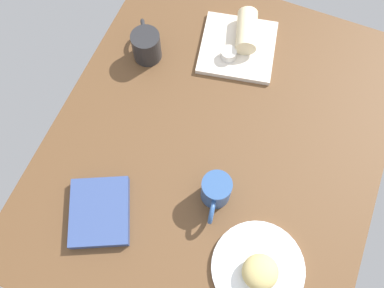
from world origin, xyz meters
TOP-DOWN VIEW (x-y plane):
  - dining_table at (0.00, 0.00)cm, footprint 110.00×90.00cm
  - round_plate at (27.36, 21.56)cm, footprint 23.05×23.05cm
  - scone_pastry at (28.53, 22.02)cm, footprint 12.29×12.30cm
  - square_plate at (-31.81, -4.92)cm, footprint 26.06×26.06cm
  - sauce_cup at (-27.01, -6.29)cm, footprint 4.68×4.68cm
  - breakfast_wrap at (-35.64, -3.83)cm, footprint 14.47×9.63cm
  - book_stack at (29.64, -20.59)cm, footprint 22.31×21.02cm
  - coffee_mug at (14.34, 5.27)cm, footprint 12.69×7.68cm
  - second_mug at (-19.67, -29.59)cm, footprint 12.34×9.60cm

SIDE VIEW (x-z plane):
  - dining_table at x=0.00cm, z-range 0.00..4.00cm
  - round_plate at x=27.36cm, z-range 4.00..5.40cm
  - square_plate at x=-31.81cm, z-range 4.00..5.60cm
  - book_stack at x=29.64cm, z-range 4.00..6.94cm
  - sauce_cup at x=-27.01cm, z-range 5.70..8.42cm
  - scone_pastry at x=28.53cm, z-range 5.40..10.73cm
  - breakfast_wrap at x=-35.64cm, z-range 5.60..11.75cm
  - second_mug at x=-19.67cm, z-range 4.11..13.45cm
  - coffee_mug at x=14.34cm, z-range 4.10..13.68cm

